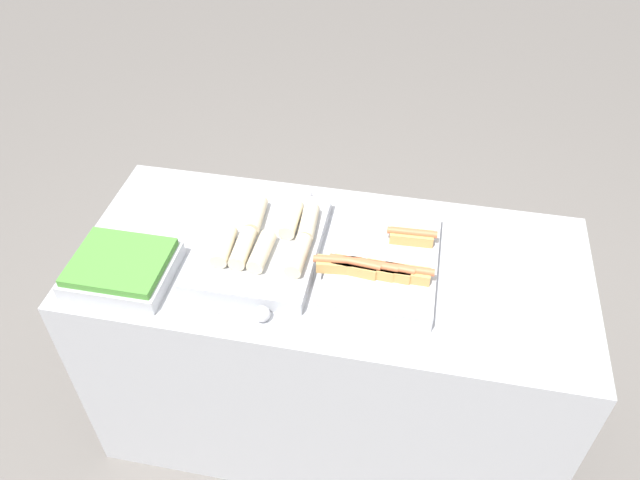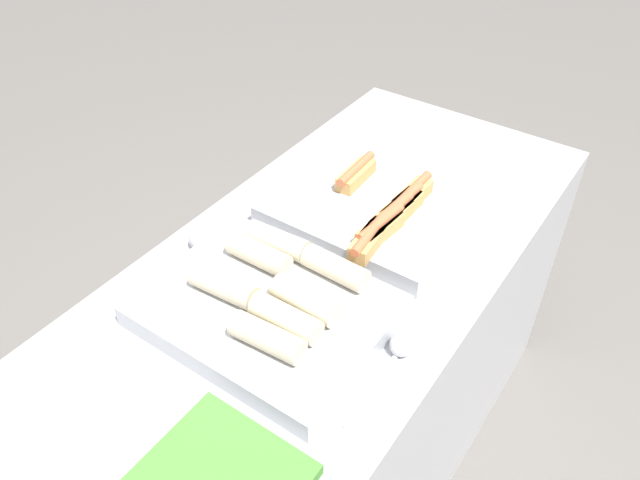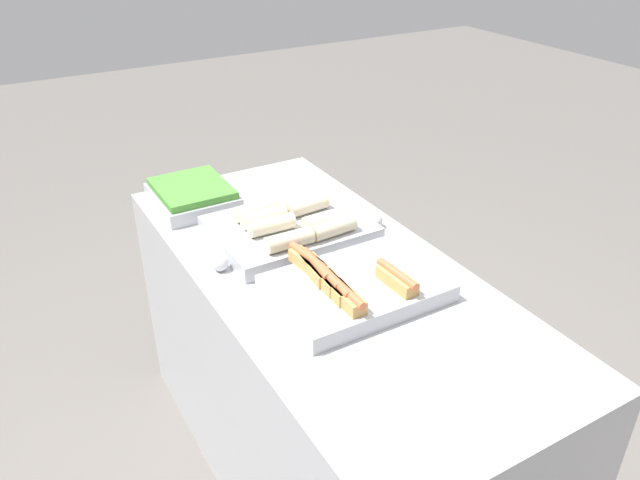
# 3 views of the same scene
# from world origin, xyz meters

# --- Properties ---
(ground_plane) EXTENTS (12.00, 12.00, 0.00)m
(ground_plane) POSITION_xyz_m (0.00, 0.00, 0.00)
(ground_plane) COLOR slate
(counter) EXTENTS (1.58, 0.71, 0.85)m
(counter) POSITION_xyz_m (0.00, 0.00, 0.43)
(counter) COLOR #B7BABF
(counter) RESTS_ON ground_plane
(tray_hotdogs) EXTENTS (0.36, 0.45, 0.10)m
(tray_hotdogs) POSITION_xyz_m (0.16, -0.01, 0.89)
(tray_hotdogs) COLOR #B7BABF
(tray_hotdogs) RESTS_ON counter
(tray_wraps) EXTENTS (0.37, 0.47, 0.10)m
(tray_wraps) POSITION_xyz_m (-0.22, -0.00, 0.89)
(tray_wraps) COLOR #B7BABF
(tray_wraps) RESTS_ON counter
(tray_side_front) EXTENTS (0.30, 0.26, 0.07)m
(tray_side_front) POSITION_xyz_m (-0.60, -0.19, 0.89)
(tray_side_front) COLOR #B7BABF
(tray_side_front) RESTS_ON counter
(serving_spoon_near) EXTENTS (0.23, 0.05, 0.05)m
(serving_spoon_near) POSITION_xyz_m (-0.17, -0.27, 0.87)
(serving_spoon_near) COLOR silver
(serving_spoon_near) RESTS_ON counter
(serving_spoon_far) EXTENTS (0.25, 0.05, 0.05)m
(serving_spoon_far) POSITION_xyz_m (-0.16, 0.27, 0.87)
(serving_spoon_far) COLOR silver
(serving_spoon_far) RESTS_ON counter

